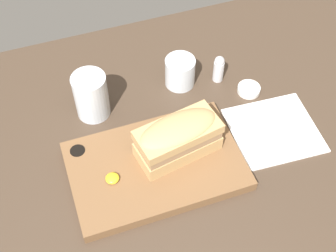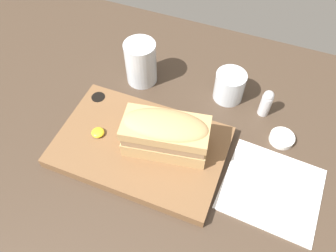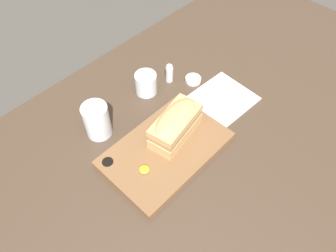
{
  "view_description": "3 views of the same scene",
  "coord_description": "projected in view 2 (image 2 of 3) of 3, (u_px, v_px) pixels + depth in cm",
  "views": [
    {
      "loc": [
        -15.28,
        -45.32,
        81.81
      ],
      "look_at": [
        3.08,
        7.46,
        10.48
      ],
      "focal_mm": 50.0,
      "sensor_mm": 36.0,
      "label": 1
    },
    {
      "loc": [
        17.8,
        -27.71,
        60.22
      ],
      "look_at": [
        4.0,
        7.43,
        8.52
      ],
      "focal_mm": 35.0,
      "sensor_mm": 36.0,
      "label": 2
    },
    {
      "loc": [
        -37.12,
        -31.53,
        78.38
      ],
      "look_at": [
        1.95,
        5.73,
        9.95
      ],
      "focal_mm": 35.0,
      "sensor_mm": 36.0,
      "label": 3
    }
  ],
  "objects": [
    {
      "name": "dining_table",
      "position": [
        137.0,
        169.0,
        0.67
      ],
      "size": [
        195.94,
        98.62,
        2.0
      ],
      "color": "#423326",
      "rests_on": "ground"
    },
    {
      "name": "serving_board",
      "position": [
        140.0,
        146.0,
        0.67
      ],
      "size": [
        34.17,
        22.02,
        2.5
      ],
      "color": "brown",
      "rests_on": "dining_table"
    },
    {
      "name": "sandwich",
      "position": [
        166.0,
        133.0,
        0.62
      ],
      "size": [
        17.5,
        10.4,
        8.82
      ],
      "rotation": [
        0.0,
        0.0,
        0.18
      ],
      "color": "tan",
      "rests_on": "serving_board"
    },
    {
      "name": "mustard_dollop",
      "position": [
        98.0,
        132.0,
        0.67
      ],
      "size": [
        2.67,
        2.67,
        1.07
      ],
      "color": "gold",
      "rests_on": "serving_board"
    },
    {
      "name": "water_glass",
      "position": [
        141.0,
        65.0,
        0.77
      ],
      "size": [
        7.34,
        7.34,
        10.68
      ],
      "color": "silver",
      "rests_on": "dining_table"
    },
    {
      "name": "wine_glass",
      "position": [
        229.0,
        87.0,
        0.75
      ],
      "size": [
        6.88,
        6.88,
        7.03
      ],
      "color": "silver",
      "rests_on": "dining_table"
    },
    {
      "name": "napkin",
      "position": [
        271.0,
        189.0,
        0.63
      ],
      "size": [
        19.07,
        17.84,
        0.4
      ],
      "rotation": [
        0.0,
        0.0,
        -0.06
      ],
      "color": "white",
      "rests_on": "dining_table"
    },
    {
      "name": "salt_shaker",
      "position": [
        266.0,
        103.0,
        0.71
      ],
      "size": [
        2.45,
        2.45,
        7.01
      ],
      "color": "silver",
      "rests_on": "dining_table"
    },
    {
      "name": "condiment_dish",
      "position": [
        282.0,
        138.0,
        0.69
      ],
      "size": [
        5.2,
        5.2,
        1.36
      ],
      "color": "white",
      "rests_on": "dining_table"
    }
  ]
}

